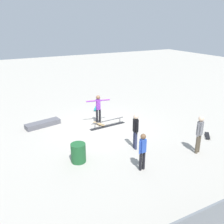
{
  "coord_description": "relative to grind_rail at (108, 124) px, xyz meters",
  "views": [
    {
      "loc": [
        5.49,
        11.44,
        5.53
      ],
      "look_at": [
        -0.37,
        0.46,
        1.0
      ],
      "focal_mm": 40.3,
      "sensor_mm": 36.0,
      "label": 1
    }
  ],
  "objects": [
    {
      "name": "skate_ledge",
      "position": [
        3.19,
        -1.69,
        -0.02
      ],
      "size": [
        1.99,
        0.88,
        0.27
      ],
      "primitive_type": "cube",
      "rotation": [
        0.0,
        0.0,
        0.19
      ],
      "color": "#595960",
      "rests_on": "ground_plane"
    },
    {
      "name": "ground_plane",
      "position": [
        0.37,
        0.04,
        -0.15
      ],
      "size": [
        60.0,
        60.0,
        0.0
      ],
      "primitive_type": "plane",
      "color": "#ADA89E"
    },
    {
      "name": "loose_skateboard_teal",
      "position": [
        -0.58,
        -2.85,
        -0.08
      ],
      "size": [
        0.59,
        0.79,
        0.09
      ],
      "rotation": [
        0.0,
        0.0,
        1.03
      ],
      "color": "teal",
      "rests_on": "ground_plane"
    },
    {
      "name": "bystander_blue_shirt",
      "position": [
        0.8,
        4.49,
        0.72
      ],
      "size": [
        0.35,
        0.21,
        1.54
      ],
      "rotation": [
        0.0,
        0.0,
        0.06
      ],
      "color": "black",
      "rests_on": "ground_plane"
    },
    {
      "name": "trash_bin",
      "position": [
        2.78,
        2.76,
        0.25
      ],
      "size": [
        0.62,
        0.62,
        0.81
      ],
      "primitive_type": "cylinder",
      "color": "#1E592D",
      "rests_on": "ground_plane"
    },
    {
      "name": "bystander_grey_shirt",
      "position": [
        -2.16,
        4.52,
        0.82
      ],
      "size": [
        0.39,
        0.26,
        1.73
      ],
      "rotation": [
        0.0,
        0.0,
        0.29
      ],
      "color": "brown",
      "rests_on": "ground_plane"
    },
    {
      "name": "skateboard_main",
      "position": [
        0.36,
        -0.39,
        -0.08
      ],
      "size": [
        0.44,
        0.82,
        0.09
      ],
      "rotation": [
        0.0,
        0.0,
        5.02
      ],
      "color": "tan",
      "rests_on": "ground_plane"
    },
    {
      "name": "grind_rail",
      "position": [
        0.0,
        0.0,
        0.0
      ],
      "size": [
        2.18,
        0.38,
        0.36
      ],
      "rotation": [
        0.0,
        0.0,
        0.06
      ],
      "color": "black",
      "rests_on": "ground_plane"
    },
    {
      "name": "bystander_black_shirt",
      "position": [
        0.08,
        2.89,
        0.79
      ],
      "size": [
        0.23,
        0.38,
        1.68
      ],
      "rotation": [
        0.0,
        0.0,
        4.52
      ],
      "color": "#2D3351",
      "rests_on": "ground_plane"
    },
    {
      "name": "skater_main",
      "position": [
        0.27,
        -0.63,
        0.81
      ],
      "size": [
        1.32,
        0.36,
        1.66
      ],
      "rotation": [
        0.0,
        0.0,
        6.07
      ],
      "color": "black",
      "rests_on": "ground_plane"
    },
    {
      "name": "loose_skateboard_black",
      "position": [
        -3.83,
        3.59,
        -0.08
      ],
      "size": [
        0.69,
        0.72,
        0.09
      ],
      "rotation": [
        0.0,
        0.0,
        3.97
      ],
      "color": "black",
      "rests_on": "ground_plane"
    }
  ]
}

